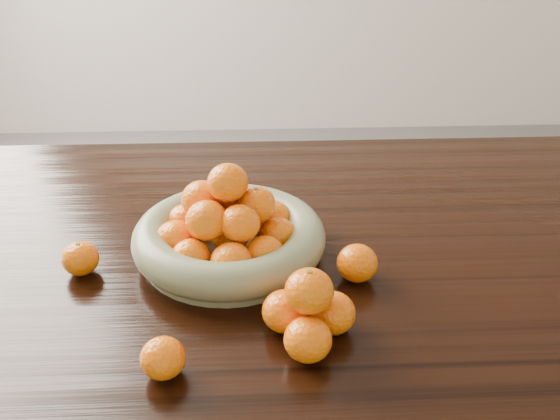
{
  "coord_description": "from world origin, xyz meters",
  "views": [
    {
      "loc": [
        -0.05,
        -1.01,
        1.38
      ],
      "look_at": [
        -0.01,
        -0.02,
        0.83
      ],
      "focal_mm": 40.0,
      "sensor_mm": 36.0,
      "label": 1
    }
  ],
  "objects_px": {
    "fruit_bowl": "(229,233)",
    "loose_orange_0": "(80,258)",
    "orange_pyramid": "(309,313)",
    "dining_table": "(285,280)"
  },
  "relations": [
    {
      "from": "loose_orange_0",
      "to": "orange_pyramid",
      "type": "bearing_deg",
      "value": -26.56
    },
    {
      "from": "dining_table",
      "to": "loose_orange_0",
      "type": "relative_size",
      "value": 31.08
    },
    {
      "from": "fruit_bowl",
      "to": "dining_table",
      "type": "bearing_deg",
      "value": 23.21
    },
    {
      "from": "orange_pyramid",
      "to": "loose_orange_0",
      "type": "bearing_deg",
      "value": 153.44
    },
    {
      "from": "dining_table",
      "to": "loose_orange_0",
      "type": "bearing_deg",
      "value": -166.19
    },
    {
      "from": "fruit_bowl",
      "to": "orange_pyramid",
      "type": "height_order",
      "value": "fruit_bowl"
    },
    {
      "from": "fruit_bowl",
      "to": "loose_orange_0",
      "type": "xyz_separation_m",
      "value": [
        -0.26,
        -0.04,
        -0.02
      ]
    },
    {
      "from": "fruit_bowl",
      "to": "loose_orange_0",
      "type": "height_order",
      "value": "fruit_bowl"
    },
    {
      "from": "orange_pyramid",
      "to": "loose_orange_0",
      "type": "relative_size",
      "value": 2.23
    },
    {
      "from": "fruit_bowl",
      "to": "orange_pyramid",
      "type": "bearing_deg",
      "value": -62.01
    }
  ]
}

